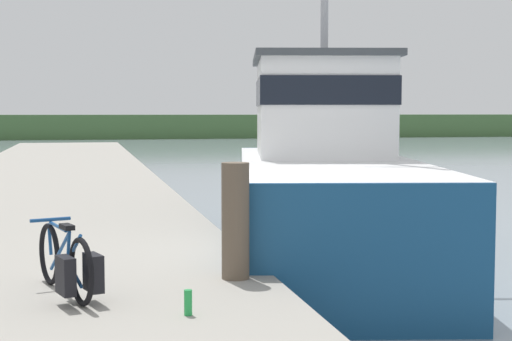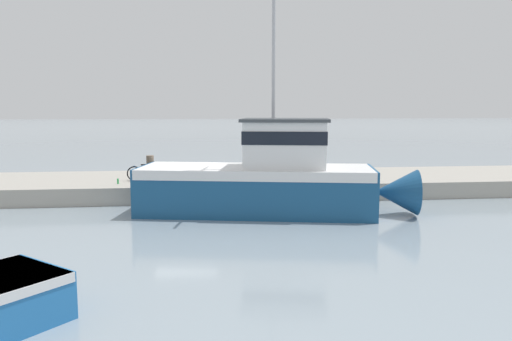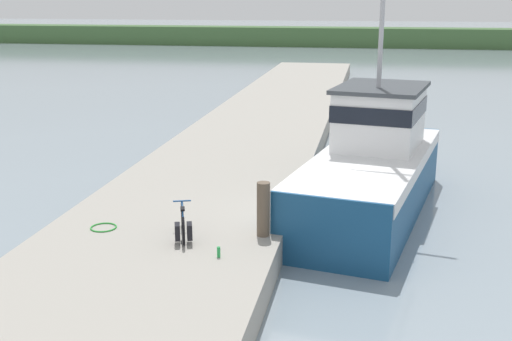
% 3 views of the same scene
% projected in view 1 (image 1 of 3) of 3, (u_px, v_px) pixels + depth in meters
% --- Properties ---
extents(ground_plane, '(320.00, 320.00, 0.00)m').
position_uv_depth(ground_plane, '(303.00, 306.00, 10.76)').
color(ground_plane, '#84939E').
extents(dock_pier, '(5.93, 80.00, 0.77)m').
position_uv_depth(dock_pier, '(19.00, 292.00, 9.92)').
color(dock_pier, '#A39E93').
rests_on(dock_pier, ground_plane).
extents(far_shoreline, '(180.00, 5.00, 2.41)m').
position_uv_depth(far_shoreline, '(391.00, 126.00, 85.43)').
color(far_shoreline, '#426638').
rests_on(far_shoreline, ground_plane).
extents(fishing_boat_main, '(4.66, 11.01, 10.08)m').
position_uv_depth(fishing_boat_main, '(324.00, 180.00, 14.19)').
color(fishing_boat_main, navy).
rests_on(fishing_boat_main, ground_plane).
extents(bicycle_touring, '(0.76, 1.71, 0.75)m').
position_uv_depth(bicycle_touring, '(69.00, 265.00, 7.98)').
color(bicycle_touring, black).
rests_on(bicycle_touring, dock_pier).
extents(mooring_post, '(0.32, 0.32, 1.33)m').
position_uv_depth(mooring_post, '(235.00, 221.00, 8.88)').
color(mooring_post, brown).
rests_on(mooring_post, dock_pier).
extents(water_bottle_on_curb, '(0.08, 0.08, 0.24)m').
position_uv_depth(water_bottle_on_curb, '(188.00, 303.00, 7.30)').
color(water_bottle_on_curb, green).
rests_on(water_bottle_on_curb, dock_pier).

